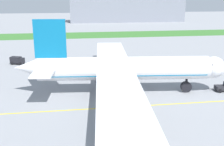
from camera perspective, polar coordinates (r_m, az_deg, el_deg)
name	(u,v)px	position (r m, az deg, el deg)	size (l,w,h in m)	color
ground_plane	(126,100)	(60.27, 2.94, -5.58)	(600.00, 600.00, 0.00)	gray
apron_taxi_line	(130,107)	(56.91, 3.68, -6.92)	(280.00, 0.36, 0.01)	yellow
grass_median_strip	(91,35)	(157.67, -4.36, 7.83)	(320.00, 24.00, 0.10)	#38722D
airliner_foreground	(121,69)	(62.69, 1.87, 0.84)	(47.82, 75.25, 16.97)	white
ground_crew_wingwalker_port	(144,140)	(42.73, 6.54, -13.67)	(0.48, 0.50, 1.70)	black
service_truck_baggage_loader	(17,60)	(95.43, -18.96, 2.52)	(4.82, 3.61, 2.49)	black
terminal_building	(127,11)	(237.68, 3.09, 12.73)	(94.56, 20.00, 18.00)	gray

